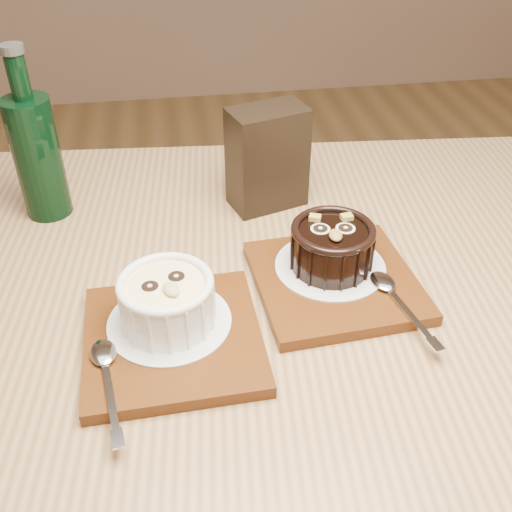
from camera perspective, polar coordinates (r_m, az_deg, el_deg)
The scene contains 11 objects.
table at distance 0.74m, azimuth 0.13°, elevation -9.91°, with size 1.27×0.90×0.75m.
tray_left at distance 0.63m, azimuth -7.89°, elevation -7.85°, with size 0.18×0.18×0.01m, color #54290E.
doily_left at distance 0.64m, azimuth -8.23°, elevation -6.20°, with size 0.13×0.13×0.00m, color silver.
ramekin_white at distance 0.62m, azimuth -8.48°, elevation -4.08°, with size 0.10×0.10×0.06m.
spoon_left at distance 0.59m, azimuth -13.98°, elevation -11.22°, with size 0.03×0.13×0.01m, color silver, non-canonical shape.
tray_right at distance 0.70m, azimuth 7.54°, elevation -2.43°, with size 0.18×0.18×0.01m, color #54290E.
doily_right at distance 0.71m, azimuth 7.07°, elevation -0.95°, with size 0.13×0.13×0.00m, color silver.
ramekin_dark at distance 0.69m, azimuth 7.26°, elevation 1.07°, with size 0.10×0.10×0.06m.
spoon_right at distance 0.67m, azimuth 13.46°, elevation -4.13°, with size 0.03×0.13×0.01m, color silver, non-canonical shape.
condiment_stand at distance 0.82m, azimuth 1.08°, elevation 9.30°, with size 0.10×0.06×0.14m, color black.
green_bottle at distance 0.84m, azimuth -20.14°, elevation 9.15°, with size 0.06×0.06×0.23m.
Camera 1 is at (-0.30, -0.50, 1.20)m, focal length 42.00 mm.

